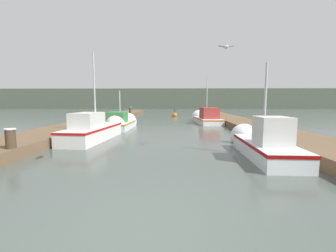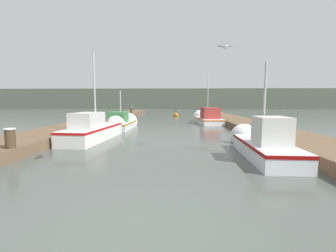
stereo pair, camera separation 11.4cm
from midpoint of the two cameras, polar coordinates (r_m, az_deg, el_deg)
name	(u,v)px [view 1 (the left image)]	position (r m, az deg, el deg)	size (l,w,h in m)	color
ground_plane	(142,231)	(3.82, -7.50, -24.85)	(200.00, 200.00, 0.00)	#47514C
dock_left	(99,122)	(20.38, -17.38, 1.09)	(2.66, 40.00, 0.43)	brown
dock_right	(238,122)	(20.07, 17.08, 1.02)	(2.66, 40.00, 0.43)	brown
distant_shore_ridge	(171,99)	(65.60, 0.82, 6.88)	(120.00, 16.00, 5.18)	#4C5647
fishing_boat_0	(261,143)	(9.04, 22.17, -3.99)	(1.52, 4.87, 3.67)	silver
fishing_boat_1	(97,129)	(12.56, -17.76, -0.76)	(1.90, 5.77, 4.80)	silver
fishing_boat_2	(121,123)	(16.88, -12.03, 0.81)	(1.75, 4.41, 3.26)	silver
fishing_boat_3	(205,118)	(21.15, 9.34, 2.04)	(2.20, 5.98, 4.80)	silver
mooring_piling_0	(130,112)	(26.99, -9.69, 3.44)	(0.31, 0.31, 1.29)	#473523
mooring_piling_1	(11,145)	(9.04, -35.32, -3.91)	(0.35, 0.35, 1.09)	#473523
channel_buoy	(175,115)	(28.84, 1.60, 2.76)	(0.63, 0.63, 1.13)	#BF6513
seagull_1	(226,47)	(8.85, 14.19, 18.88)	(0.55, 0.29, 0.12)	white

